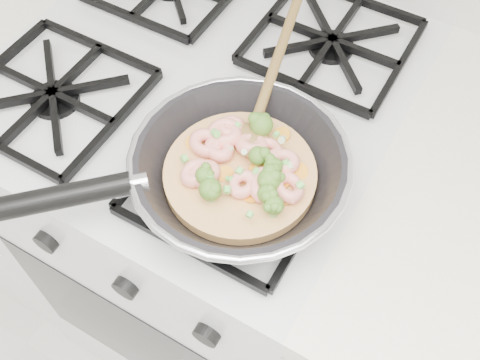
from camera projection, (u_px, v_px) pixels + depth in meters
The scene contains 2 objects.
stove at pixel (211, 220), 1.20m from camera, with size 0.60×0.60×0.92m.
skillet at pixel (237, 168), 0.68m from camera, with size 0.36×0.53×0.09m.
Camera 1 is at (0.35, 1.21, 1.51)m, focal length 41.66 mm.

